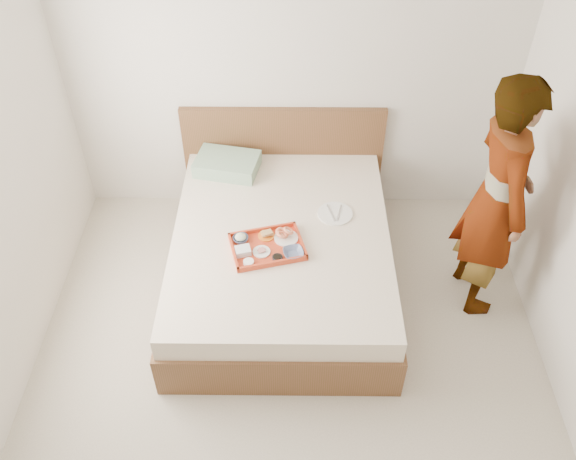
# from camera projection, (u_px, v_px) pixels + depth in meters

# --- Properties ---
(ground) EXTENTS (3.50, 4.00, 0.01)m
(ground) POSITION_uv_depth(u_px,v_px,m) (289.00, 396.00, 4.02)
(ground) COLOR beige
(ground) RESTS_ON ground
(ceiling) EXTENTS (3.50, 4.00, 0.01)m
(ceiling) POSITION_uv_depth(u_px,v_px,m) (289.00, 11.00, 2.23)
(ceiling) COLOR white
(ceiling) RESTS_ON ground
(wall_back) EXTENTS (3.50, 0.01, 2.60)m
(wall_back) POSITION_uv_depth(u_px,v_px,m) (291.00, 67.00, 4.58)
(wall_back) COLOR silver
(wall_back) RESTS_ON ground
(bed) EXTENTS (1.65, 2.00, 0.53)m
(bed) POSITION_uv_depth(u_px,v_px,m) (281.00, 258.00, 4.56)
(bed) COLOR brown
(bed) RESTS_ON ground
(headboard) EXTENTS (1.65, 0.06, 0.95)m
(headboard) POSITION_uv_depth(u_px,v_px,m) (283.00, 158.00, 5.13)
(headboard) COLOR brown
(headboard) RESTS_ON ground
(pillow) EXTENTS (0.54, 0.42, 0.12)m
(pillow) POSITION_uv_depth(u_px,v_px,m) (227.00, 164.00, 4.88)
(pillow) COLOR #91B592
(pillow) RESTS_ON bed
(tray) EXTENTS (0.57, 0.47, 0.04)m
(tray) POSITION_uv_depth(u_px,v_px,m) (267.00, 246.00, 4.25)
(tray) COLOR red
(tray) RESTS_ON bed
(prawn_plate) EXTENTS (0.21, 0.21, 0.01)m
(prawn_plate) POSITION_uv_depth(u_px,v_px,m) (286.00, 238.00, 4.31)
(prawn_plate) COLOR white
(prawn_plate) RESTS_ON tray
(navy_bowl_big) EXTENTS (0.17, 0.17, 0.03)m
(navy_bowl_big) POSITION_uv_depth(u_px,v_px,m) (293.00, 253.00, 4.19)
(navy_bowl_big) COLOR navy
(navy_bowl_big) RESTS_ON tray
(sauce_dish) EXTENTS (0.09, 0.09, 0.03)m
(sauce_dish) POSITION_uv_depth(u_px,v_px,m) (277.00, 258.00, 4.16)
(sauce_dish) COLOR black
(sauce_dish) RESTS_ON tray
(meat_plate) EXTENTS (0.15, 0.15, 0.01)m
(meat_plate) POSITION_uv_depth(u_px,v_px,m) (262.00, 252.00, 4.22)
(meat_plate) COLOR white
(meat_plate) RESTS_ON tray
(bread_plate) EXTENTS (0.15, 0.15, 0.01)m
(bread_plate) POSITION_uv_depth(u_px,v_px,m) (266.00, 236.00, 4.33)
(bread_plate) COLOR orange
(bread_plate) RESTS_ON tray
(salad_bowl) EXTENTS (0.13, 0.13, 0.03)m
(salad_bowl) POSITION_uv_depth(u_px,v_px,m) (241.00, 239.00, 4.29)
(salad_bowl) COLOR navy
(salad_bowl) RESTS_ON tray
(plastic_tub) EXTENTS (0.12, 0.11, 0.04)m
(plastic_tub) POSITION_uv_depth(u_px,v_px,m) (243.00, 251.00, 4.20)
(plastic_tub) COLOR silver
(plastic_tub) RESTS_ON tray
(cheese_round) EXTENTS (0.09, 0.09, 0.03)m
(cheese_round) POSITION_uv_depth(u_px,v_px,m) (249.00, 262.00, 4.13)
(cheese_round) COLOR white
(cheese_round) RESTS_ON tray
(dinner_plate) EXTENTS (0.27, 0.27, 0.01)m
(dinner_plate) POSITION_uv_depth(u_px,v_px,m) (335.00, 214.00, 4.52)
(dinner_plate) COLOR white
(dinner_plate) RESTS_ON bed
(person) EXTENTS (0.50, 0.71, 1.84)m
(person) POSITION_uv_depth(u_px,v_px,m) (496.00, 199.00, 4.05)
(person) COLOR white
(person) RESTS_ON ground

